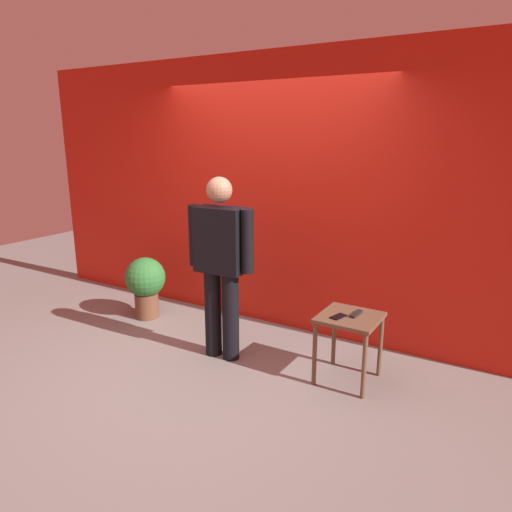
# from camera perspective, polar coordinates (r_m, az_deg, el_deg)

# --- Properties ---
(ground_plane) EXTENTS (12.00, 12.00, 0.00)m
(ground_plane) POSITION_cam_1_polar(r_m,az_deg,el_deg) (4.28, -6.94, -13.33)
(ground_plane) COLOR gray
(back_wall_red) EXTENTS (6.31, 0.12, 2.78)m
(back_wall_red) POSITION_cam_1_polar(r_m,az_deg,el_deg) (4.90, 2.01, 7.48)
(back_wall_red) COLOR red
(back_wall_red) RESTS_ON ground_plane
(standing_person) EXTENTS (0.65, 0.25, 1.65)m
(standing_person) POSITION_cam_1_polar(r_m,az_deg,el_deg) (4.15, -4.29, -0.45)
(standing_person) COLOR black
(standing_person) RESTS_ON ground_plane
(side_table) EXTENTS (0.47, 0.47, 0.57)m
(side_table) POSITION_cam_1_polar(r_m,az_deg,el_deg) (3.95, 11.22, -8.45)
(side_table) COLOR brown
(side_table) RESTS_ON ground_plane
(cell_phone) EXTENTS (0.10, 0.16, 0.01)m
(cell_phone) POSITION_cam_1_polar(r_m,az_deg,el_deg) (3.86, 9.93, -7.23)
(cell_phone) COLOR black
(cell_phone) RESTS_ON side_table
(tv_remote) EXTENTS (0.05, 0.17, 0.02)m
(tv_remote) POSITION_cam_1_polar(r_m,az_deg,el_deg) (3.93, 12.02, -6.86)
(tv_remote) COLOR black
(tv_remote) RESTS_ON side_table
(potted_plant) EXTENTS (0.44, 0.44, 0.69)m
(potted_plant) POSITION_cam_1_polar(r_m,az_deg,el_deg) (5.33, -13.23, -3.13)
(potted_plant) COLOR brown
(potted_plant) RESTS_ON ground_plane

